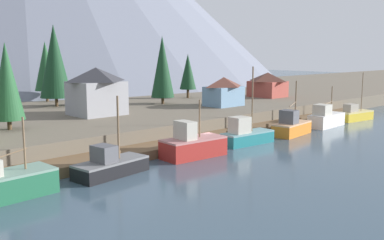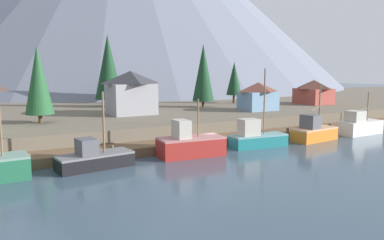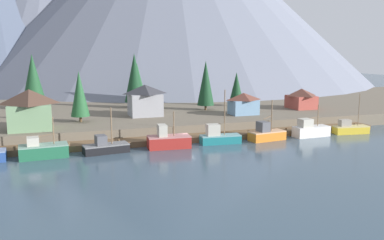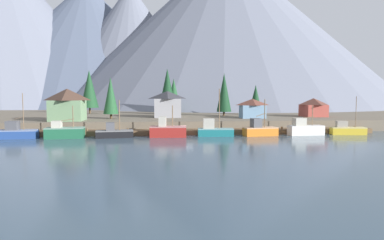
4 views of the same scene
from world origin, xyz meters
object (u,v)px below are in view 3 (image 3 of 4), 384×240
Objects in this scene: conifer_back_right at (236,86)px; fishing_boat_black at (105,147)px; fishing_boat_green at (43,150)px; fishing_boat_red at (168,140)px; conifer_mid_left at (206,83)px; conifer_near_right at (135,78)px; fishing_boat_white at (310,130)px; house_blue at (243,103)px; conifer_mid_right at (137,80)px; fishing_boat_orange at (266,134)px; conifer_back_left at (33,78)px; fishing_boat_yellow at (350,129)px; house_grey at (145,100)px; conifer_near_left at (79,94)px; fishing_boat_teal at (219,137)px; house_red at (301,98)px; house_green at (30,109)px.

fishing_boat_black is at bearing -141.67° from conifer_back_right.
fishing_boat_red is at bearing -3.59° from fishing_boat_green.
fishing_boat_green reaches higher than fishing_boat_red.
conifer_mid_left reaches higher than fishing_boat_green.
conifer_near_right is (20.64, 33.13, 8.65)m from fishing_boat_green.
fishing_boat_red is 28.21m from fishing_boat_white.
conifer_back_right is at bearing 52.23° from fishing_boat_red.
house_blue is at bearing -59.87° from conifer_mid_left.
conifer_mid_left is 1.08× the size of conifer_mid_right.
conifer_back_left reaches higher than fishing_boat_orange.
conifer_back_right is at bearing 120.45° from fishing_boat_yellow.
fishing_boat_red is 0.69× the size of conifer_mid_right.
conifer_back_right is (4.55, 13.55, 2.64)m from house_blue.
fishing_boat_black is at bearing -171.63° from fishing_boat_yellow.
conifer_mid_right is at bearing 83.16° from house_grey.
house_blue is 34.43m from conifer_near_left.
fishing_boat_green is 19.81m from fishing_boat_red.
fishing_boat_black is at bearing -174.03° from fishing_boat_teal.
conifer_mid_right reaches higher than fishing_boat_teal.
conifer_back_left reaches higher than conifer_mid_left.
house_red is (19.93, 19.14, 3.76)m from fishing_boat_orange.
conifer_near_right is (-27.39, 32.77, 8.53)m from fishing_boat_white.
house_red is (29.20, 18.81, 3.74)m from fishing_boat_teal.
fishing_boat_red is 43.18m from house_red.
house_grey is 21.30m from house_blue.
conifer_mid_left is at bearing -156.26° from conifer_back_right.
conifer_back_right is at bearing -10.56° from conifer_near_right.
conifer_mid_right is at bearing 103.27° from fishing_boat_orange.
conifer_mid_left is (-2.81, 24.12, 7.60)m from fishing_boat_orange.
fishing_boat_yellow is 33.11m from conifer_mid_left.
house_red is at bearing 13.74° from fishing_boat_black.
conifer_mid_left reaches higher than house_blue.
conifer_mid_right reaches higher than conifer_back_right.
conifer_mid_right is at bearing 124.63° from house_blue.
house_red is at bearing 36.37° from fishing_boat_orange.
fishing_boat_yellow is 49.91m from conifer_near_right.
conifer_back_left is at bearing 124.23° from fishing_boat_red.
house_grey is at bearing -39.18° from conifer_back_left.
house_grey is at bearing 165.90° from house_blue.
fishing_boat_teal is 18.88m from fishing_boat_white.
fishing_boat_black is at bearing -80.67° from conifer_near_left.
house_blue is (-16.21, 14.68, 3.92)m from fishing_boat_yellow.
fishing_boat_orange reaches higher than house_blue.
conifer_mid_left reaches higher than fishing_boat_orange.
fishing_boat_red is 25.03m from house_green.
conifer_mid_right is (-15.58, 41.14, 7.59)m from fishing_boat_orange.
house_red is 0.57× the size of conifer_mid_left.
conifer_mid_right is (24.92, 30.06, 2.66)m from house_green.
conifer_near_right reaches higher than fishing_boat_orange.
house_green is (-21.90, 11.11, 4.83)m from fishing_boat_red.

